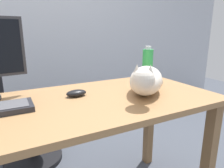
% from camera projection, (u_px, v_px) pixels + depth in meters
% --- Properties ---
extents(back_wall, '(6.00, 0.04, 2.60)m').
position_uv_depth(back_wall, '(27.00, 11.00, 2.19)').
color(back_wall, silver).
rests_on(back_wall, ground_plane).
extents(desk, '(1.55, 0.68, 0.75)m').
position_uv_depth(desk, '(73.00, 122.00, 1.04)').
color(desk, '#9E7247').
rests_on(desk, ground_plane).
extents(office_chair, '(0.48, 0.48, 0.91)m').
position_uv_depth(office_chair, '(23.00, 120.00, 1.65)').
color(office_chair, black).
rests_on(office_chair, ground_plane).
extents(cat, '(0.43, 0.48, 0.20)m').
position_uv_depth(cat, '(146.00, 80.00, 1.12)').
color(cat, silver).
rests_on(cat, desk).
extents(computer_mouse, '(0.11, 0.06, 0.04)m').
position_uv_depth(computer_mouse, '(76.00, 93.00, 1.09)').
color(computer_mouse, black).
rests_on(computer_mouse, desk).
extents(spray_bottle, '(0.08, 0.08, 0.24)m').
position_uv_depth(spray_bottle, '(148.00, 63.00, 1.50)').
color(spray_bottle, green).
rests_on(spray_bottle, desk).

